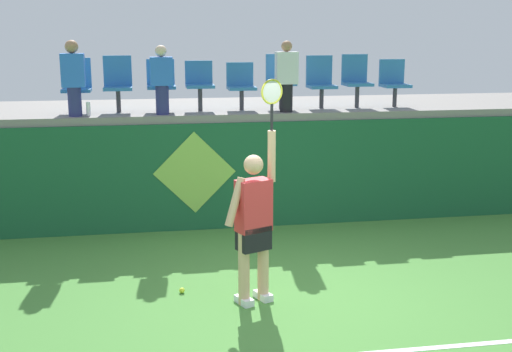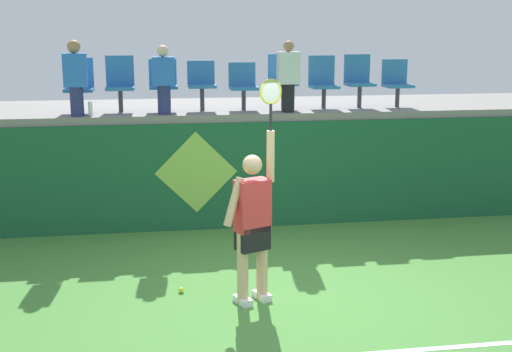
% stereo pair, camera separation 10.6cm
% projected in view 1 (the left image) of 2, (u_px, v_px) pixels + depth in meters
% --- Properties ---
extents(ground_plane, '(40.00, 40.00, 0.00)m').
position_uv_depth(ground_plane, '(289.00, 300.00, 7.68)').
color(ground_plane, '#478438').
extents(court_back_wall, '(13.78, 0.20, 1.67)m').
position_uv_depth(court_back_wall, '(248.00, 174.00, 10.42)').
color(court_back_wall, '#195633').
rests_on(court_back_wall, ground_plane).
extents(spectator_platform, '(13.78, 2.57, 0.12)m').
position_uv_depth(spectator_platform, '(236.00, 109.00, 11.41)').
color(spectator_platform, gray).
rests_on(spectator_platform, court_back_wall).
extents(tennis_player, '(0.71, 0.39, 2.54)m').
position_uv_depth(tennis_player, '(254.00, 221.00, 7.44)').
color(tennis_player, white).
rests_on(tennis_player, ground_plane).
extents(tennis_ball, '(0.07, 0.07, 0.07)m').
position_uv_depth(tennis_ball, '(182.00, 290.00, 7.89)').
color(tennis_ball, '#D1E533').
rests_on(tennis_ball, ground_plane).
extents(water_bottle, '(0.06, 0.06, 0.22)m').
position_uv_depth(water_bottle, '(88.00, 109.00, 9.94)').
color(water_bottle, white).
rests_on(water_bottle, spectator_platform).
extents(stadium_chair_0, '(0.44, 0.42, 0.84)m').
position_uv_depth(stadium_chair_0, '(77.00, 84.00, 10.28)').
color(stadium_chair_0, '#38383D').
rests_on(stadium_chair_0, spectator_platform).
extents(stadium_chair_1, '(0.44, 0.42, 0.88)m').
position_uv_depth(stadium_chair_1, '(118.00, 82.00, 10.38)').
color(stadium_chair_1, '#38383D').
rests_on(stadium_chair_1, spectator_platform).
extents(stadium_chair_2, '(0.44, 0.42, 0.81)m').
position_uv_depth(stadium_chair_2, '(161.00, 82.00, 10.49)').
color(stadium_chair_2, '#38383D').
rests_on(stadium_chair_2, spectator_platform).
extents(stadium_chair_3, '(0.44, 0.42, 0.79)m').
position_uv_depth(stadium_chair_3, '(200.00, 82.00, 10.59)').
color(stadium_chair_3, '#38383D').
rests_on(stadium_chair_3, spectator_platform).
extents(stadium_chair_4, '(0.44, 0.42, 0.75)m').
position_uv_depth(stadium_chair_4, '(241.00, 84.00, 10.71)').
color(stadium_chair_4, '#38383D').
rests_on(stadium_chair_4, spectator_platform).
extents(stadium_chair_5, '(0.44, 0.42, 0.88)m').
position_uv_depth(stadium_chair_5, '(280.00, 78.00, 10.80)').
color(stadium_chair_5, '#38383D').
rests_on(stadium_chair_5, spectator_platform).
extents(stadium_chair_6, '(0.44, 0.42, 0.86)m').
position_uv_depth(stadium_chair_6, '(321.00, 80.00, 10.93)').
color(stadium_chair_6, '#38383D').
rests_on(stadium_chair_6, spectator_platform).
extents(stadium_chair_7, '(0.44, 0.42, 0.87)m').
position_uv_depth(stadium_chair_7, '(356.00, 78.00, 11.02)').
color(stadium_chair_7, '#38383D').
rests_on(stadium_chair_7, spectator_platform).
extents(stadium_chair_8, '(0.44, 0.42, 0.78)m').
position_uv_depth(stadium_chair_8, '(394.00, 81.00, 11.14)').
color(stadium_chair_8, '#38383D').
rests_on(stadium_chair_8, spectator_platform).
extents(spectator_0, '(0.34, 0.20, 1.05)m').
position_uv_depth(spectator_0, '(162.00, 79.00, 10.06)').
color(spectator_0, navy).
rests_on(spectator_0, spectator_platform).
extents(spectator_1, '(0.34, 0.20, 1.13)m').
position_uv_depth(spectator_1, '(73.00, 77.00, 9.81)').
color(spectator_1, navy).
rests_on(spectator_1, spectator_platform).
extents(spectator_2, '(0.34, 0.20, 1.11)m').
position_uv_depth(spectator_2, '(286.00, 76.00, 10.34)').
color(spectator_2, black).
rests_on(spectator_2, spectator_platform).
extents(wall_signage_mount, '(1.27, 0.01, 1.55)m').
position_uv_depth(wall_signage_mount, '(196.00, 230.00, 10.36)').
color(wall_signage_mount, '#195633').
rests_on(wall_signage_mount, ground_plane).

